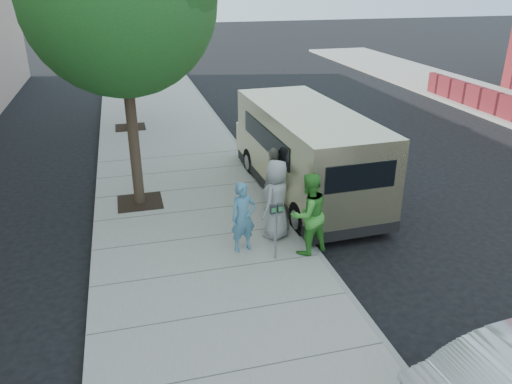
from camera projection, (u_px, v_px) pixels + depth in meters
ground at (242, 237)px, 12.17m from camera, size 120.00×120.00×0.00m
sidewalk at (201, 240)px, 11.90m from camera, size 5.00×60.00×0.15m
curb_face at (298, 227)px, 12.48m from camera, size 0.12×60.00×0.16m
tree_far at (119, 4)px, 18.54m from camera, size 3.92×3.80×6.49m
parking_meter at (276, 220)px, 10.60m from camera, size 0.28×0.11×1.31m
van at (305, 151)px, 14.02m from camera, size 2.51×6.88×2.52m
person_officer at (243, 217)px, 11.02m from camera, size 0.66×0.50×1.62m
person_green_shirt at (308, 214)px, 10.88m from camera, size 1.08×0.94×1.88m
person_gray_shirt at (276, 199)px, 11.55m from camera, size 1.09×1.09×1.91m
person_striped_polo at (274, 180)px, 12.89m from camera, size 0.99×1.04×1.73m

